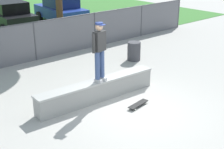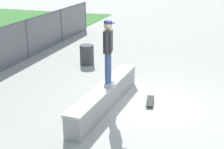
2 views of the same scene
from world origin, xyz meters
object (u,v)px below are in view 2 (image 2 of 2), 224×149
(skateboarder, at_px, (108,50))
(trash_bin, at_px, (87,55))
(skateboard, at_px, (150,101))
(concrete_ledge, at_px, (105,96))

(skateboarder, relative_size, trash_bin, 2.30)
(skateboard, relative_size, trash_bin, 1.03)
(skateboarder, xyz_separation_m, trash_bin, (3.59, 2.14, -1.29))
(concrete_ledge, height_order, skateboarder, skateboarder)
(skateboarder, height_order, trash_bin, skateboarder)
(concrete_ledge, bearing_deg, trash_bin, 29.72)
(concrete_ledge, relative_size, skateboard, 5.16)
(skateboarder, height_order, skateboard, skateboarder)
(skateboard, height_order, trash_bin, trash_bin)
(skateboard, distance_m, trash_bin, 4.43)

